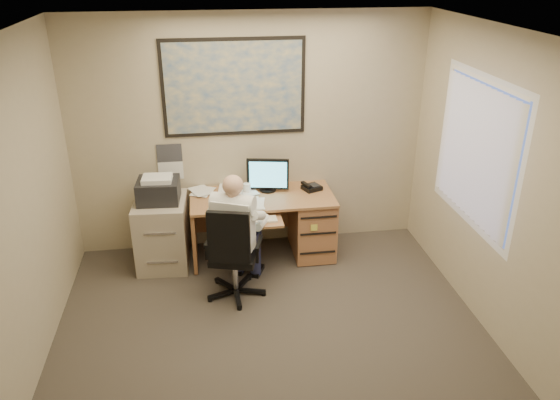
{
  "coord_description": "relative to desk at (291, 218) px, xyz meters",
  "views": [
    {
      "loc": [
        -0.53,
        -3.66,
        3.24
      ],
      "look_at": [
        0.21,
        1.3,
        0.96
      ],
      "focal_mm": 35.0,
      "sensor_mm": 36.0,
      "label": 1
    }
  ],
  "objects": [
    {
      "name": "room_shell",
      "position": [
        -0.42,
        -1.9,
        0.91
      ],
      "size": [
        4.0,
        4.5,
        2.7
      ],
      "color": "#3C362E",
      "rests_on": "ground"
    },
    {
      "name": "desk",
      "position": [
        0.0,
        0.0,
        0.0
      ],
      "size": [
        1.6,
        0.97,
        1.13
      ],
      "color": "#A87448",
      "rests_on": "ground"
    },
    {
      "name": "world_map",
      "position": [
        -0.58,
        0.33,
        1.46
      ],
      "size": [
        1.56,
        0.03,
        1.06
      ],
      "primitive_type": "cube",
      "color": "#1E4C93",
      "rests_on": "room_shell"
    },
    {
      "name": "wall_calendar",
      "position": [
        -1.33,
        0.34,
        0.64
      ],
      "size": [
        0.28,
        0.01,
        0.42
      ],
      "primitive_type": "cube",
      "color": "white",
      "rests_on": "room_shell"
    },
    {
      "name": "window_blinds",
      "position": [
        1.55,
        -1.1,
        1.11
      ],
      "size": [
        0.06,
        1.4,
        1.3
      ],
      "primitive_type": null,
      "color": "white",
      "rests_on": "room_shell"
    },
    {
      "name": "filing_cabinet",
      "position": [
        -1.46,
        -0.04,
        0.02
      ],
      "size": [
        0.59,
        0.7,
        1.07
      ],
      "rotation": [
        0.0,
        0.0,
        -0.06
      ],
      "color": "#B3A590",
      "rests_on": "ground"
    },
    {
      "name": "office_chair",
      "position": [
        -0.69,
        -0.82,
        -0.14
      ],
      "size": [
        0.76,
        0.76,
        1.04
      ],
      "rotation": [
        0.0,
        0.0,
        -0.27
      ],
      "color": "black",
      "rests_on": "ground"
    },
    {
      "name": "person",
      "position": [
        -0.7,
        -0.74,
        0.21
      ],
      "size": [
        0.81,
        0.93,
        1.31
      ],
      "primitive_type": null,
      "rotation": [
        0.0,
        0.0,
        -0.41
      ],
      "color": "white",
      "rests_on": "office_chair"
    }
  ]
}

